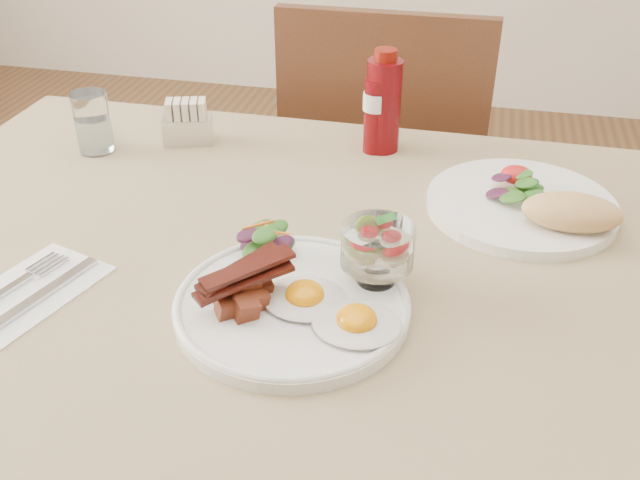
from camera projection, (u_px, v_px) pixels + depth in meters
table at (318, 308)px, 0.99m from camera, size 1.33×0.88×0.75m
chair_far at (385, 180)px, 1.61m from camera, size 0.42×0.42×0.93m
main_plate at (292, 306)px, 0.84m from camera, size 0.28×0.28×0.02m
fried_eggs at (330, 309)px, 0.81m from camera, size 0.18×0.14×0.03m
bacon_potato_pile at (244, 287)px, 0.82m from camera, size 0.11×0.11×0.05m
side_salad at (266, 242)px, 0.91m from camera, size 0.08×0.07×0.04m
fruit_cup at (377, 246)px, 0.85m from camera, size 0.09×0.09×0.09m
second_plate at (533, 205)px, 1.02m from camera, size 0.28×0.28×0.07m
ketchup_bottle at (383, 104)px, 1.18m from camera, size 0.06×0.06×0.17m
hot_sauce_bottle at (375, 111)px, 1.18m from camera, size 0.05×0.05×0.15m
sugar_caddy at (188, 124)px, 1.23m from camera, size 0.09×0.07×0.08m
water_glass at (93, 126)px, 1.20m from camera, size 0.06×0.06×0.10m
napkin_cutlery at (20, 298)px, 0.87m from camera, size 0.17×0.24×0.01m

